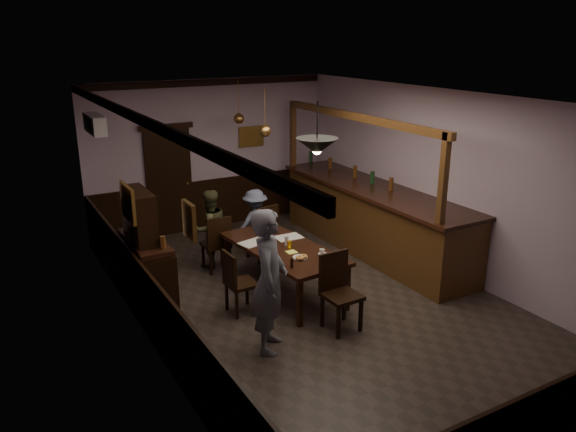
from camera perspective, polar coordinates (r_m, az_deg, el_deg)
room at (r=7.97m, az=2.99°, el=1.06°), size 5.01×8.01×3.01m
dining_table at (r=8.53m, az=-0.50°, el=-3.54°), size 1.19×2.28×0.75m
chair_far_left at (r=9.39m, az=-7.18°, el=-2.59°), size 0.43×0.43×0.98m
chair_far_right at (r=9.81m, az=-2.45°, el=-1.43°), size 0.50×0.50×1.02m
chair_near at (r=7.62m, az=5.12°, el=-7.26°), size 0.47×0.47×1.06m
chair_side at (r=8.00m, az=-5.25°, el=-6.48°), size 0.42×0.42×0.94m
person_standing at (r=6.95m, az=-1.91°, el=-6.61°), size 0.75×0.81×1.86m
person_seated_left at (r=9.58m, az=-7.95°, el=-1.30°), size 0.72×0.60×1.35m
person_seated_right at (r=10.01m, az=-3.35°, el=-0.69°), size 0.84×0.54×1.22m
newspaper_left at (r=8.67m, az=-3.55°, el=-2.72°), size 0.48×0.39×0.01m
newspaper_right at (r=8.89m, az=0.06°, el=-2.16°), size 0.43×0.31×0.01m
napkin at (r=8.31m, az=0.36°, el=-3.67°), size 0.16×0.16×0.00m
saucer at (r=8.23m, az=3.58°, el=-3.89°), size 0.15×0.15×0.01m
coffee_cup at (r=8.21m, az=3.47°, el=-3.62°), size 0.09×0.09×0.07m
pastry_plate at (r=8.10m, az=1.25°, el=-4.22°), size 0.22×0.22×0.01m
pastry_ring_a at (r=8.01m, az=1.22°, el=-4.26°), size 0.13×0.13×0.04m
pastry_ring_b at (r=8.06m, az=1.54°, el=-4.12°), size 0.13×0.13×0.04m
soda_can at (r=8.42m, az=0.13°, el=-2.94°), size 0.07×0.07×0.12m
beer_glass at (r=8.42m, az=-2.02°, el=-2.66°), size 0.06×0.06×0.20m
water_glass at (r=8.54m, az=-0.15°, el=-2.51°), size 0.06×0.06×0.15m
pepper_mill at (r=7.75m, az=0.40°, el=-4.78°), size 0.04×0.04×0.14m
sideboard at (r=8.36m, az=-14.23°, el=-4.45°), size 0.48×1.34×1.77m
bar_counter at (r=10.29m, az=8.63°, el=-0.17°), size 1.06×4.55×2.55m
door_back at (r=11.20m, az=-11.97°, el=3.33°), size 0.90×0.06×2.10m
ac_unit at (r=9.58m, az=-19.04°, el=8.83°), size 0.20×0.85×0.30m
picture_left_small at (r=5.36m, az=-10.00°, el=-0.46°), size 0.04×0.28×0.36m
picture_left_large at (r=7.70m, az=-15.96°, el=1.32°), size 0.04×0.62×0.48m
picture_back at (r=11.70m, az=-3.76°, el=8.07°), size 0.55×0.04×0.42m
pendant_iron at (r=7.42m, az=2.95°, el=7.07°), size 0.56×0.56×0.69m
pendant_brass_mid at (r=9.35m, az=-2.34°, el=8.64°), size 0.20×0.20×0.81m
pendant_brass_far at (r=10.73m, az=-5.01°, el=9.81°), size 0.20×0.20×0.81m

